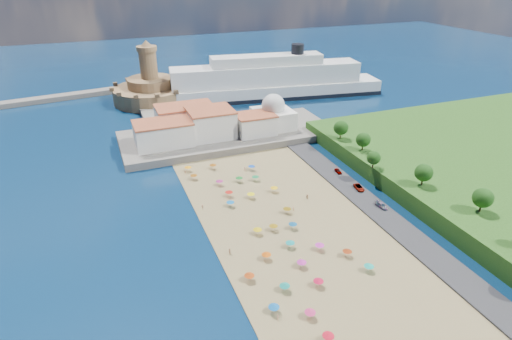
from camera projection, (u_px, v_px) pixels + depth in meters
name	position (u px, v px, depth m)	size (l,w,h in m)	color
ground	(275.00, 235.00, 120.09)	(700.00, 700.00, 0.00)	#071938
terrace	(228.00, 135.00, 183.57)	(90.00, 36.00, 3.00)	#59544C
jetty	(162.00, 117.00, 205.71)	(18.00, 70.00, 2.40)	#59544C
waterfront_buildings	(197.00, 124.00, 177.01)	(57.00, 29.00, 11.00)	silver
domed_building	(273.00, 114.00, 185.12)	(16.00, 16.00, 15.00)	silver
fortress	(151.00, 90.00, 228.29)	(40.00, 40.00, 32.40)	#916E48
cruise_ship	(267.00, 82.00, 234.76)	(131.56, 37.72, 28.41)	black
beach_parasols	(286.00, 248.00, 110.89)	(31.12, 116.02, 2.20)	gray
beachgoers	(267.00, 230.00, 120.16)	(34.36, 100.21, 1.78)	tan
parked_cars	(362.00, 190.00, 140.51)	(3.09, 29.84, 1.39)	gray
hillside_trees	(436.00, 184.00, 125.30)	(16.46, 106.13, 7.35)	#382314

